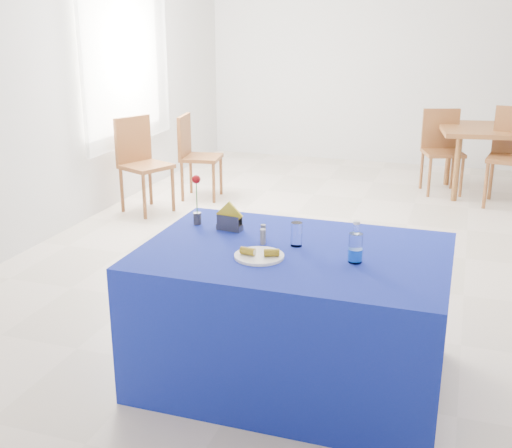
# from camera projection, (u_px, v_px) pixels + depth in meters

# --- Properties ---
(floor) EXTENTS (7.00, 7.00, 0.00)m
(floor) POSITION_uv_depth(u_px,v_px,m) (334.00, 244.00, 5.68)
(floor) COLOR beige
(floor) RESTS_ON ground
(room_shell) EXTENTS (7.00, 7.00, 7.00)m
(room_shell) POSITION_uv_depth(u_px,v_px,m) (343.00, 39.00, 5.13)
(room_shell) COLOR silver
(room_shell) RESTS_ON ground
(window_pane) EXTENTS (0.04, 1.50, 1.60)m
(window_pane) POSITION_uv_depth(u_px,v_px,m) (122.00, 54.00, 6.65)
(window_pane) COLOR white
(window_pane) RESTS_ON room_shell
(curtain) EXTENTS (0.04, 1.75, 1.85)m
(curtain) POSITION_uv_depth(u_px,v_px,m) (128.00, 54.00, 6.63)
(curtain) COLOR white
(curtain) RESTS_ON room_shell
(plate) EXTENTS (0.26, 0.26, 0.01)m
(plate) POSITION_uv_depth(u_px,v_px,m) (259.00, 256.00, 3.26)
(plate) COLOR white
(plate) RESTS_ON blue_table
(drinking_glass) EXTENTS (0.06, 0.06, 0.13)m
(drinking_glass) POSITION_uv_depth(u_px,v_px,m) (297.00, 234.00, 3.41)
(drinking_glass) COLOR white
(drinking_glass) RESTS_ON blue_table
(salt_shaker) EXTENTS (0.03, 0.03, 0.08)m
(salt_shaker) POSITION_uv_depth(u_px,v_px,m) (263.00, 232.00, 3.51)
(salt_shaker) COLOR slate
(salt_shaker) RESTS_ON blue_table
(pepper_shaker) EXTENTS (0.03, 0.03, 0.08)m
(pepper_shaker) POSITION_uv_depth(u_px,v_px,m) (263.00, 237.00, 3.44)
(pepper_shaker) COLOR slate
(pepper_shaker) RESTS_ON blue_table
(blue_table) EXTENTS (1.60, 1.10, 0.76)m
(blue_table) POSITION_uv_depth(u_px,v_px,m) (293.00, 315.00, 3.49)
(blue_table) COLOR #102299
(blue_table) RESTS_ON floor
(water_bottle) EXTENTS (0.07, 0.07, 0.21)m
(water_bottle) POSITION_uv_depth(u_px,v_px,m) (355.00, 249.00, 3.18)
(water_bottle) COLOR silver
(water_bottle) RESTS_ON blue_table
(napkin_holder) EXTENTS (0.16, 0.08, 0.17)m
(napkin_holder) POSITION_uv_depth(u_px,v_px,m) (230.00, 222.00, 3.66)
(napkin_holder) COLOR #39393F
(napkin_holder) RESTS_ON blue_table
(rose_vase) EXTENTS (0.05, 0.05, 0.30)m
(rose_vase) POSITION_uv_depth(u_px,v_px,m) (197.00, 200.00, 3.74)
(rose_vase) COLOR #29282E
(rose_vase) RESTS_ON blue_table
(oak_table) EXTENTS (1.66, 1.21, 0.76)m
(oak_table) POSITION_uv_depth(u_px,v_px,m) (512.00, 135.00, 7.04)
(oak_table) COLOR brown
(oak_table) RESTS_ON floor
(chair_bg_left) EXTENTS (0.52, 0.52, 0.93)m
(chair_bg_left) POSITION_uv_depth(u_px,v_px,m) (442.00, 145.00, 7.24)
(chair_bg_left) COLOR brown
(chair_bg_left) RESTS_ON floor
(chair_win_a) EXTENTS (0.57, 0.57, 0.96)m
(chair_win_a) POSITION_uv_depth(u_px,v_px,m) (140.00, 157.00, 6.51)
(chair_win_a) COLOR brown
(chair_win_a) RESTS_ON floor
(chair_win_b) EXTENTS (0.46, 0.46, 0.91)m
(chair_win_b) POSITION_uv_depth(u_px,v_px,m) (194.00, 151.00, 6.98)
(chair_win_b) COLOR brown
(chair_win_b) RESTS_ON floor
(banana_pieces) EXTENTS (0.20, 0.07, 0.04)m
(banana_pieces) POSITION_uv_depth(u_px,v_px,m) (260.00, 252.00, 3.24)
(banana_pieces) COLOR gold
(banana_pieces) RESTS_ON plate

